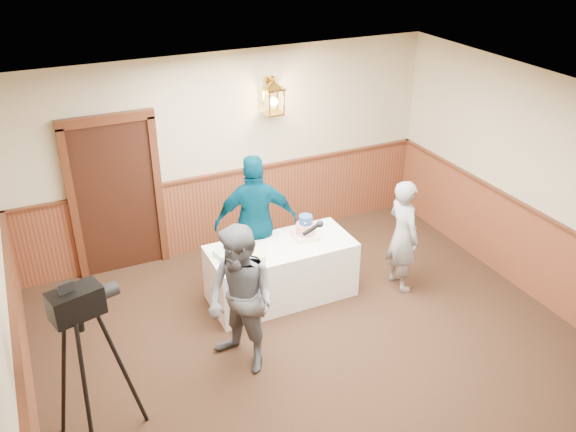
{
  "coord_description": "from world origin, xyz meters",
  "views": [
    {
      "loc": [
        -2.58,
        -3.99,
        4.53
      ],
      "look_at": [
        0.06,
        1.7,
        1.25
      ],
      "focal_mm": 38.0,
      "sensor_mm": 36.0,
      "label": 1
    }
  ],
  "objects_px": {
    "sheet_cake_green": "(228,253)",
    "display_table": "(281,271)",
    "interviewer": "(241,300)",
    "assistant_p": "(256,222)",
    "tv_camera_rig": "(91,381)",
    "sheet_cake_yellow": "(251,254)",
    "tiered_cake": "(306,229)",
    "baker": "(403,235)"
  },
  "relations": [
    {
      "from": "display_table",
      "to": "sheet_cake_green",
      "type": "xyz_separation_m",
      "value": [
        -0.68,
        0.04,
        0.41
      ]
    },
    {
      "from": "interviewer",
      "to": "sheet_cake_yellow",
      "type": "bearing_deg",
      "value": 128.12
    },
    {
      "from": "tiered_cake",
      "to": "assistant_p",
      "type": "xyz_separation_m",
      "value": [
        -0.52,
        0.37,
        0.03
      ]
    },
    {
      "from": "sheet_cake_yellow",
      "to": "sheet_cake_green",
      "type": "bearing_deg",
      "value": 148.26
    },
    {
      "from": "display_table",
      "to": "sheet_cake_yellow",
      "type": "bearing_deg",
      "value": -166.97
    },
    {
      "from": "display_table",
      "to": "baker",
      "type": "bearing_deg",
      "value": -15.9
    },
    {
      "from": "baker",
      "to": "assistant_p",
      "type": "xyz_separation_m",
      "value": [
        -1.65,
        0.85,
        0.15
      ]
    },
    {
      "from": "display_table",
      "to": "tv_camera_rig",
      "type": "distance_m",
      "value": 2.93
    },
    {
      "from": "tiered_cake",
      "to": "tv_camera_rig",
      "type": "relative_size",
      "value": 0.19
    },
    {
      "from": "tiered_cake",
      "to": "baker",
      "type": "height_order",
      "value": "baker"
    },
    {
      "from": "sheet_cake_green",
      "to": "baker",
      "type": "relative_size",
      "value": 0.19
    },
    {
      "from": "tiered_cake",
      "to": "baker",
      "type": "bearing_deg",
      "value": -22.87
    },
    {
      "from": "tiered_cake",
      "to": "interviewer",
      "type": "bearing_deg",
      "value": -140.28
    },
    {
      "from": "display_table",
      "to": "baker",
      "type": "distance_m",
      "value": 1.6
    },
    {
      "from": "assistant_p",
      "to": "sheet_cake_yellow",
      "type": "bearing_deg",
      "value": 75.73
    },
    {
      "from": "display_table",
      "to": "baker",
      "type": "xyz_separation_m",
      "value": [
        1.5,
        -0.43,
        0.38
      ]
    },
    {
      "from": "baker",
      "to": "tv_camera_rig",
      "type": "relative_size",
      "value": 0.87
    },
    {
      "from": "baker",
      "to": "tiered_cake",
      "type": "bearing_deg",
      "value": 66.29
    },
    {
      "from": "assistant_p",
      "to": "display_table",
      "type": "bearing_deg",
      "value": 125.04
    },
    {
      "from": "tiered_cake",
      "to": "interviewer",
      "type": "xyz_separation_m",
      "value": [
        -1.26,
        -1.05,
        -0.03
      ]
    },
    {
      "from": "interviewer",
      "to": "assistant_p",
      "type": "distance_m",
      "value": 1.6
    },
    {
      "from": "interviewer",
      "to": "assistant_p",
      "type": "bearing_deg",
      "value": 127.53
    },
    {
      "from": "sheet_cake_green",
      "to": "assistant_p",
      "type": "bearing_deg",
      "value": 35.85
    },
    {
      "from": "sheet_cake_green",
      "to": "baker",
      "type": "bearing_deg",
      "value": -12.16
    },
    {
      "from": "baker",
      "to": "tv_camera_rig",
      "type": "height_order",
      "value": "tv_camera_rig"
    },
    {
      "from": "display_table",
      "to": "interviewer",
      "type": "relative_size",
      "value": 1.07
    },
    {
      "from": "sheet_cake_green",
      "to": "tv_camera_rig",
      "type": "xyz_separation_m",
      "value": [
        -1.82,
        -1.52,
        -0.0
      ]
    },
    {
      "from": "sheet_cake_yellow",
      "to": "interviewer",
      "type": "xyz_separation_m",
      "value": [
        -0.46,
        -0.89,
        0.05
      ]
    },
    {
      "from": "sheet_cake_yellow",
      "to": "sheet_cake_green",
      "type": "distance_m",
      "value": 0.28
    },
    {
      "from": "display_table",
      "to": "tv_camera_rig",
      "type": "height_order",
      "value": "tv_camera_rig"
    },
    {
      "from": "display_table",
      "to": "tv_camera_rig",
      "type": "bearing_deg",
      "value": -149.33
    },
    {
      "from": "baker",
      "to": "assistant_p",
      "type": "relative_size",
      "value": 0.83
    },
    {
      "from": "display_table",
      "to": "interviewer",
      "type": "xyz_separation_m",
      "value": [
        -0.9,
        -0.99,
        0.47
      ]
    },
    {
      "from": "tv_camera_rig",
      "to": "baker",
      "type": "bearing_deg",
      "value": -0.46
    },
    {
      "from": "tiered_cake",
      "to": "sheet_cake_yellow",
      "type": "distance_m",
      "value": 0.82
    },
    {
      "from": "sheet_cake_green",
      "to": "display_table",
      "type": "bearing_deg",
      "value": -3.56
    },
    {
      "from": "interviewer",
      "to": "baker",
      "type": "xyz_separation_m",
      "value": [
        2.4,
        0.57,
        -0.09
      ]
    },
    {
      "from": "tiered_cake",
      "to": "baker",
      "type": "distance_m",
      "value": 1.24
    },
    {
      "from": "sheet_cake_green",
      "to": "baker",
      "type": "xyz_separation_m",
      "value": [
        2.17,
        -0.47,
        -0.03
      ]
    },
    {
      "from": "interviewer",
      "to": "tv_camera_rig",
      "type": "relative_size",
      "value": 0.97
    },
    {
      "from": "sheet_cake_yellow",
      "to": "tv_camera_rig",
      "type": "relative_size",
      "value": 0.21
    },
    {
      "from": "baker",
      "to": "tv_camera_rig",
      "type": "xyz_separation_m",
      "value": [
        -3.99,
        -1.05,
        0.03
      ]
    }
  ]
}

